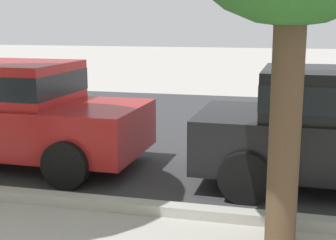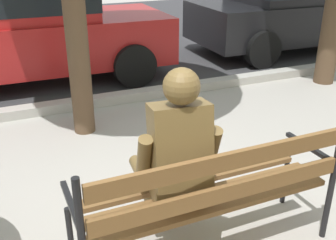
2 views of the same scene
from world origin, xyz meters
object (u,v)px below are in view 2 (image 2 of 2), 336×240
at_px(parked_car_red, 27,27).
at_px(parked_car_black, 295,7).
at_px(bronze_statue_seated, 175,163).
at_px(park_bench, 212,190).

xyz_separation_m(parked_car_red, parked_car_black, (4.97, 0.00, 0.00)).
relative_size(bronze_statue_seated, parked_car_black, 0.33).
relative_size(park_bench, parked_car_black, 0.44).
bearing_deg(parked_car_black, parked_car_red, 180.00).
distance_m(park_bench, parked_car_black, 6.23).
bearing_deg(park_bench, parked_car_black, 46.15).
relative_size(park_bench, parked_car_red, 0.44).
distance_m(bronze_statue_seated, parked_car_red, 4.31).
bearing_deg(park_bench, parked_car_red, 98.35).
relative_size(parked_car_red, parked_car_black, 1.00).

